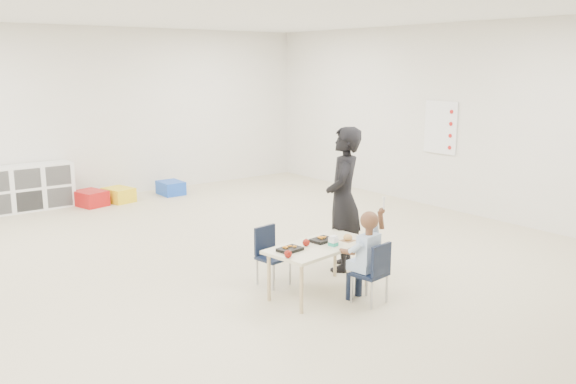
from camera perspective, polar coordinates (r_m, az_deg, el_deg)
room at (r=6.49m, az=-4.04°, el=4.74°), size 9.00×9.02×2.80m
table at (r=5.98m, az=2.98°, el=-7.17°), size 1.15×0.69×0.50m
chair_near at (r=5.79m, az=7.65°, el=-7.47°), size 0.32×0.31×0.60m
chair_far at (r=6.19m, az=-1.36°, el=-6.07°), size 0.32×0.31×0.60m
child at (r=5.73m, az=7.69°, el=-5.85°), size 0.45×0.45×0.94m
lunch_tray_near at (r=6.01m, az=3.21°, el=-4.50°), size 0.24×0.19×0.03m
lunch_tray_far at (r=5.70m, az=0.18°, el=-5.39°), size 0.24×0.19×0.03m
milk_carton at (r=5.84m, az=4.26°, el=-4.64°), size 0.08×0.08×0.10m
bread_roll at (r=6.05m, az=5.62°, el=-4.25°), size 0.09×0.09×0.07m
apple_near at (r=5.84m, az=1.71°, el=-4.76°), size 0.07×0.07×0.07m
apple_far at (r=5.50m, az=0.01°, el=-5.83°), size 0.07×0.07×0.07m
cubby_shelf at (r=10.11m, az=-23.38°, el=0.36°), size 1.40×0.40×0.70m
rules_poster at (r=9.66m, az=14.08°, el=5.89°), size 0.02×0.60×0.80m
adult at (r=6.58m, az=5.20°, el=-0.67°), size 0.68×0.65×1.56m
bin_red at (r=10.12m, az=-18.00°, el=-0.56°), size 0.49×0.57×0.24m
bin_yellow at (r=10.28m, az=-15.56°, el=-0.26°), size 0.46×0.54×0.23m
bin_blue at (r=10.65m, az=-10.91°, el=0.38°), size 0.37×0.47×0.23m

